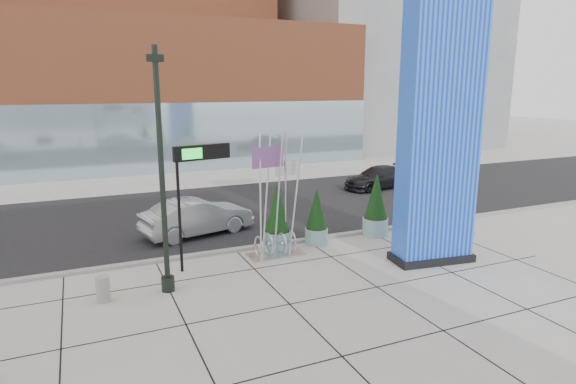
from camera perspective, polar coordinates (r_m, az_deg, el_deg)
name	(u,v)px	position (r m, az deg, el deg)	size (l,w,h in m)	color
ground	(246,297)	(14.76, -5.06, -12.26)	(160.00, 160.00, 0.00)	#9E9991
street_asphalt	(179,216)	(23.92, -12.84, -2.77)	(80.00, 12.00, 0.02)	black
curb_edge	(211,253)	(18.30, -9.15, -7.18)	(80.00, 0.30, 0.12)	gray
tower_podium	(145,95)	(40.08, -16.64, 10.99)	(34.00, 10.00, 11.00)	#AA5531
tower_glass_front	(157,139)	(35.51, -15.32, 6.09)	(34.00, 0.60, 5.00)	#8CA5B2
building_grey_parking	(378,59)	(54.06, 10.59, 15.25)	(20.00, 18.00, 18.00)	slate
blue_pylon	(439,132)	(17.29, 17.50, 6.77)	(3.01, 1.63, 9.56)	#0C31BD
lamp_post	(163,196)	(14.63, -14.60, -0.51)	(0.46, 0.40, 7.28)	black
public_art_sculpture	(276,224)	(17.70, -1.47, -3.78)	(2.06, 1.07, 4.62)	silver
concrete_bollard	(103,289)	(15.24, -21.09, -10.70)	(0.39, 0.39, 0.76)	gray
overhead_street_sign	(199,164)	(16.15, -10.50, 3.30)	(2.00, 0.57, 4.25)	black
round_planter_east	(376,206)	(20.42, 10.38, -1.64)	(1.07, 1.07, 2.66)	#81ACAE
round_planter_mid	(317,218)	(19.08, 3.40, -3.04)	(0.91, 0.91, 2.26)	#81ACAE
round_planter_west	(277,218)	(18.35, -1.29, -3.15)	(1.04, 1.04, 2.59)	#81ACAE
car_silver_mid	(197,217)	(20.60, -10.69, -2.93)	(1.63, 4.69, 1.54)	#93959A
car_dark_east	(378,178)	(29.98, 10.64, 1.68)	(1.87, 4.60, 1.34)	black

